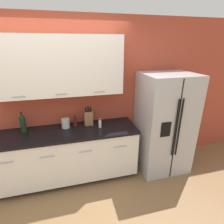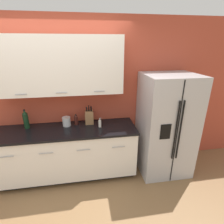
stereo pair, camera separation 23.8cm
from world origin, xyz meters
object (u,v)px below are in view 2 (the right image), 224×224
refrigerator (166,125)px  oil_bottle (76,120)px  knife_block (89,117)px  soap_dispenser (100,123)px  steel_canister (67,121)px  wine_bottle (26,120)px

refrigerator → oil_bottle: (-1.51, 0.22, 0.12)m
knife_block → oil_bottle: 0.22m
soap_dispenser → knife_block: bearing=136.8°
soap_dispenser → steel_canister: steel_canister is taller
soap_dispenser → oil_bottle: oil_bottle is taller
wine_bottle → oil_bottle: (0.78, 0.01, -0.06)m
refrigerator → soap_dispenser: bearing=176.8°
soap_dispenser → oil_bottle: (-0.38, 0.16, 0.03)m
oil_bottle → wine_bottle: bearing=-179.5°
refrigerator → wine_bottle: refrigerator is taller
soap_dispenser → steel_canister: 0.56m
wine_bottle → steel_canister: 0.63m
wine_bottle → soap_dispenser: (1.17, -0.15, -0.08)m
knife_block → soap_dispenser: bearing=-43.2°
oil_bottle → steel_canister: (-0.16, -0.02, -0.01)m
wine_bottle → steel_canister: (0.63, -0.01, -0.07)m
wine_bottle → oil_bottle: size_ratio=1.69×
wine_bottle → soap_dispenser: size_ratio=1.98×
refrigerator → steel_canister: bearing=173.2°
knife_block → steel_canister: (-0.38, -0.02, -0.05)m
refrigerator → knife_block: 1.32m
refrigerator → wine_bottle: size_ratio=5.48×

